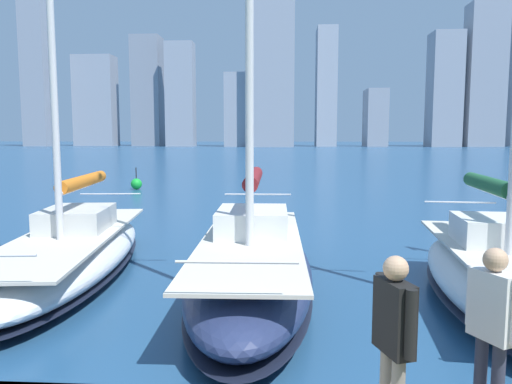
# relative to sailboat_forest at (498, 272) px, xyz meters

# --- Properties ---
(city_skyline) EXTENTS (170.76, 20.39, 53.33)m
(city_skyline) POSITION_rel_sailboat_forest_xyz_m (2.12, -155.11, 19.80)
(city_skyline) COLOR gray
(city_skyline) RESTS_ON ground
(sailboat_forest) EXTENTS (3.00, 7.28, 10.97)m
(sailboat_forest) POSITION_rel_sailboat_forest_xyz_m (0.00, 0.00, 0.00)
(sailboat_forest) COLOR white
(sailboat_forest) RESTS_ON ground
(sailboat_maroon) EXTENTS (2.67, 8.44, 12.76)m
(sailboat_maroon) POSITION_rel_sailboat_forest_xyz_m (4.91, -0.30, 0.03)
(sailboat_maroon) COLOR navy
(sailboat_maroon) RESTS_ON ground
(sailboat_orange) EXTENTS (3.64, 9.62, 10.19)m
(sailboat_orange) POSITION_rel_sailboat_forest_xyz_m (9.46, -1.84, -0.11)
(sailboat_orange) COLOR silver
(sailboat_orange) RESTS_ON ground
(person_black_shirt) EXTENTS (0.33, 0.60, 1.72)m
(person_black_shirt) POSITION_rel_sailboat_forest_xyz_m (3.20, 5.42, 0.93)
(person_black_shirt) COLOR gray
(person_black_shirt) RESTS_ON dock_pier
(person_white_shirt) EXTENTS (0.38, 0.58, 1.73)m
(person_white_shirt) POSITION_rel_sailboat_forest_xyz_m (2.18, 5.07, 0.93)
(person_white_shirt) COLOR #2D3347
(person_white_shirt) RESTS_ON dock_pier
(channel_buoy) EXTENTS (0.70, 0.70, 1.40)m
(channel_buoy) POSITION_rel_sailboat_forest_xyz_m (13.75, -21.31, -0.36)
(channel_buoy) COLOR green
(channel_buoy) RESTS_ON ground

